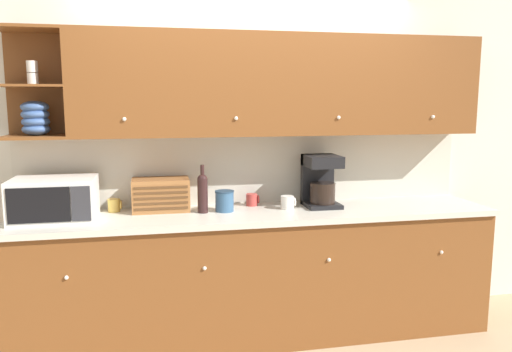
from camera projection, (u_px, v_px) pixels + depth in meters
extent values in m
plane|color=tan|center=(251.00, 317.00, 4.02)|extent=(24.00, 24.00, 0.00)
cube|color=beige|center=(250.00, 156.00, 3.85)|extent=(5.80, 0.06, 2.60)
cube|color=brown|center=(259.00, 276.00, 3.66)|extent=(3.40, 0.62, 0.90)
cube|color=beige|center=(259.00, 214.00, 3.57)|extent=(3.42, 0.65, 0.04)
sphere|color=white|center=(66.00, 278.00, 3.07)|extent=(0.03, 0.03, 0.03)
sphere|color=white|center=(205.00, 268.00, 3.24)|extent=(0.03, 0.03, 0.03)
sphere|color=white|center=(329.00, 260.00, 3.41)|extent=(0.03, 0.03, 0.03)
sphere|color=white|center=(441.00, 252.00, 3.58)|extent=(0.03, 0.03, 0.03)
cube|color=beige|center=(250.00, 169.00, 3.83)|extent=(3.40, 0.01, 0.53)
cube|color=brown|center=(283.00, 85.00, 3.63)|extent=(2.98, 0.32, 0.72)
cube|color=brown|center=(38.00, 84.00, 3.44)|extent=(0.42, 0.02, 0.72)
cube|color=brown|center=(37.00, 137.00, 3.34)|extent=(0.42, 0.32, 0.02)
cube|color=brown|center=(33.00, 86.00, 3.29)|extent=(0.42, 0.32, 0.02)
cube|color=brown|center=(30.00, 29.00, 3.24)|extent=(0.42, 0.32, 0.02)
sphere|color=white|center=(124.00, 119.00, 3.28)|extent=(0.03, 0.03, 0.03)
sphere|color=white|center=(236.00, 118.00, 3.43)|extent=(0.03, 0.03, 0.03)
sphere|color=white|center=(339.00, 118.00, 3.58)|extent=(0.03, 0.03, 0.03)
sphere|color=white|center=(433.00, 117.00, 3.73)|extent=(0.03, 0.03, 0.03)
ellipsoid|color=#3D5B93|center=(36.00, 129.00, 3.33)|extent=(0.18, 0.18, 0.08)
ellipsoid|color=#3D5B93|center=(36.00, 122.00, 3.33)|extent=(0.18, 0.18, 0.08)
ellipsoid|color=#3D5B93|center=(35.00, 114.00, 3.32)|extent=(0.18, 0.18, 0.08)
ellipsoid|color=#3D5B93|center=(35.00, 107.00, 3.31)|extent=(0.18, 0.18, 0.08)
cylinder|color=silver|center=(33.00, 79.00, 3.28)|extent=(0.07, 0.07, 0.08)
cylinder|color=silver|center=(32.00, 67.00, 3.27)|extent=(0.07, 0.07, 0.08)
cube|color=silver|center=(55.00, 199.00, 3.30)|extent=(0.53, 0.38, 0.28)
cube|color=black|center=(39.00, 205.00, 3.10)|extent=(0.37, 0.01, 0.22)
cube|color=#2D2D33|center=(81.00, 204.00, 3.15)|extent=(0.12, 0.01, 0.22)
cylinder|color=gold|center=(114.00, 205.00, 3.55)|extent=(0.08, 0.08, 0.09)
torus|color=gold|center=(121.00, 205.00, 3.56)|extent=(0.01, 0.06, 0.06)
cube|color=#996033|center=(161.00, 195.00, 3.58)|extent=(0.40, 0.24, 0.23)
cube|color=#54351C|center=(161.00, 208.00, 3.47)|extent=(0.37, 0.01, 0.02)
cube|color=#54351C|center=(161.00, 203.00, 3.46)|extent=(0.37, 0.01, 0.02)
cube|color=#54351C|center=(161.00, 198.00, 3.46)|extent=(0.37, 0.01, 0.02)
cube|color=#54351C|center=(161.00, 193.00, 3.45)|extent=(0.37, 0.01, 0.02)
cube|color=#54351C|center=(161.00, 187.00, 3.45)|extent=(0.37, 0.01, 0.02)
cylinder|color=black|center=(203.00, 196.00, 3.51)|extent=(0.07, 0.07, 0.24)
sphere|color=black|center=(202.00, 179.00, 3.49)|extent=(0.07, 0.07, 0.07)
cylinder|color=black|center=(202.00, 171.00, 3.48)|extent=(0.03, 0.03, 0.08)
cylinder|color=#33567A|center=(225.00, 202.00, 3.56)|extent=(0.13, 0.13, 0.14)
cylinder|color=navy|center=(224.00, 191.00, 3.55)|extent=(0.14, 0.14, 0.01)
cylinder|color=#B73D38|center=(252.00, 200.00, 3.76)|extent=(0.09, 0.09, 0.09)
torus|color=#B73D38|center=(258.00, 199.00, 3.77)|extent=(0.01, 0.06, 0.06)
cylinder|color=silver|center=(287.00, 202.00, 3.64)|extent=(0.10, 0.10, 0.10)
torus|color=silver|center=(294.00, 202.00, 3.65)|extent=(0.01, 0.07, 0.07)
cube|color=black|center=(321.00, 205.00, 3.73)|extent=(0.25, 0.28, 0.03)
cylinder|color=black|center=(323.00, 193.00, 3.69)|extent=(0.19, 0.19, 0.15)
cube|color=black|center=(317.00, 179.00, 3.81)|extent=(0.25, 0.06, 0.38)
cube|color=black|center=(322.00, 161.00, 3.68)|extent=(0.25, 0.28, 0.08)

